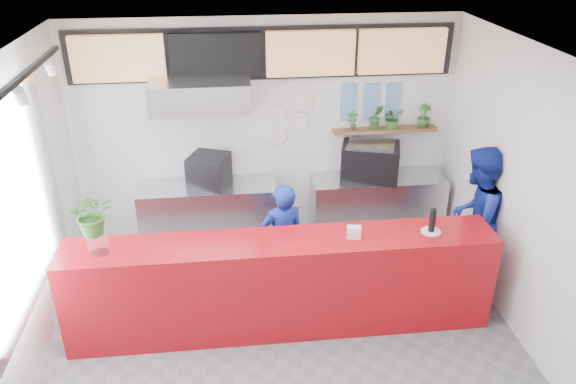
% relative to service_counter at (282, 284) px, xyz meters
% --- Properties ---
extents(floor, '(5.00, 5.00, 0.00)m').
position_rel_service_counter_xyz_m(floor, '(0.00, -0.40, -0.55)').
color(floor, slate).
rests_on(floor, ground).
extents(ceiling, '(5.00, 5.00, 0.00)m').
position_rel_service_counter_xyz_m(ceiling, '(0.00, -0.40, 2.45)').
color(ceiling, silver).
extents(wall_back, '(5.00, 0.00, 5.00)m').
position_rel_service_counter_xyz_m(wall_back, '(0.00, 2.10, 0.95)').
color(wall_back, white).
rests_on(wall_back, ground).
extents(wall_left, '(0.00, 5.00, 5.00)m').
position_rel_service_counter_xyz_m(wall_left, '(-2.50, -0.40, 0.95)').
color(wall_left, white).
rests_on(wall_left, ground).
extents(wall_right, '(0.00, 5.00, 5.00)m').
position_rel_service_counter_xyz_m(wall_right, '(2.50, -0.40, 0.95)').
color(wall_right, white).
rests_on(wall_right, ground).
extents(service_counter, '(4.50, 0.60, 1.10)m').
position_rel_service_counter_xyz_m(service_counter, '(0.00, 0.00, 0.00)').
color(service_counter, '#A30B13').
rests_on(service_counter, ground).
extents(cream_band, '(5.00, 0.02, 0.80)m').
position_rel_service_counter_xyz_m(cream_band, '(0.00, 2.09, 2.05)').
color(cream_band, beige).
rests_on(cream_band, wall_back).
extents(prep_bench, '(1.80, 0.60, 0.90)m').
position_rel_service_counter_xyz_m(prep_bench, '(-0.80, 1.80, -0.10)').
color(prep_bench, '#B2B5BA').
rests_on(prep_bench, ground).
extents(panini_oven, '(0.60, 0.60, 0.42)m').
position_rel_service_counter_xyz_m(panini_oven, '(-0.76, 1.80, 0.56)').
color(panini_oven, black).
rests_on(panini_oven, prep_bench).
extents(extraction_hood, '(1.20, 0.70, 0.35)m').
position_rel_service_counter_xyz_m(extraction_hood, '(-0.80, 1.75, 1.60)').
color(extraction_hood, '#B2B5BA').
rests_on(extraction_hood, ceiling).
extents(hood_lip, '(1.20, 0.69, 0.31)m').
position_rel_service_counter_xyz_m(hood_lip, '(-0.80, 1.75, 1.40)').
color(hood_lip, '#B2B5BA').
rests_on(hood_lip, ceiling).
extents(right_bench, '(1.80, 0.60, 0.90)m').
position_rel_service_counter_xyz_m(right_bench, '(1.50, 1.80, -0.10)').
color(right_bench, '#B2B5BA').
rests_on(right_bench, ground).
extents(espresso_machine, '(0.86, 0.71, 0.48)m').
position_rel_service_counter_xyz_m(espresso_machine, '(1.37, 1.80, 0.59)').
color(espresso_machine, black).
rests_on(espresso_machine, right_bench).
extents(espresso_tray, '(0.71, 0.60, 0.06)m').
position_rel_service_counter_xyz_m(espresso_tray, '(1.37, 1.80, 0.83)').
color(espresso_tray, '#A6A9AE').
rests_on(espresso_tray, espresso_machine).
extents(herb_shelf, '(1.40, 0.18, 0.04)m').
position_rel_service_counter_xyz_m(herb_shelf, '(1.60, 2.00, 0.95)').
color(herb_shelf, brown).
rests_on(herb_shelf, wall_back).
extents(menu_board_far_left, '(1.10, 0.10, 0.55)m').
position_rel_service_counter_xyz_m(menu_board_far_left, '(-1.75, 1.98, 2.00)').
color(menu_board_far_left, tan).
rests_on(menu_board_far_left, wall_back).
extents(menu_board_mid_left, '(1.10, 0.10, 0.55)m').
position_rel_service_counter_xyz_m(menu_board_mid_left, '(-0.59, 1.98, 2.00)').
color(menu_board_mid_left, black).
rests_on(menu_board_mid_left, wall_back).
extents(menu_board_mid_right, '(1.10, 0.10, 0.55)m').
position_rel_service_counter_xyz_m(menu_board_mid_right, '(0.57, 1.98, 2.00)').
color(menu_board_mid_right, tan).
rests_on(menu_board_mid_right, wall_back).
extents(menu_board_far_right, '(1.10, 0.10, 0.55)m').
position_rel_service_counter_xyz_m(menu_board_far_right, '(1.73, 1.98, 2.00)').
color(menu_board_far_right, tan).
rests_on(menu_board_far_right, wall_back).
extents(soffit, '(4.80, 0.04, 0.65)m').
position_rel_service_counter_xyz_m(soffit, '(0.00, 2.06, 2.00)').
color(soffit, black).
rests_on(soffit, wall_back).
extents(window_pane, '(0.04, 2.20, 1.90)m').
position_rel_service_counter_xyz_m(window_pane, '(-2.47, -0.10, 1.15)').
color(window_pane, silver).
rests_on(window_pane, wall_left).
extents(window_frame, '(0.03, 2.30, 2.00)m').
position_rel_service_counter_xyz_m(window_frame, '(-2.45, -0.10, 1.15)').
color(window_frame, '#B2B5BA').
rests_on(window_frame, wall_left).
extents(track_rail, '(0.05, 2.40, 0.04)m').
position_rel_service_counter_xyz_m(track_rail, '(-2.10, -0.40, 2.39)').
color(track_rail, black).
rests_on(track_rail, ceiling).
extents(dec_plate_a, '(0.24, 0.03, 0.24)m').
position_rel_service_counter_xyz_m(dec_plate_a, '(0.15, 2.07, 1.20)').
color(dec_plate_a, silver).
rests_on(dec_plate_a, wall_back).
extents(dec_plate_b, '(0.24, 0.03, 0.24)m').
position_rel_service_counter_xyz_m(dec_plate_b, '(0.45, 2.07, 1.10)').
color(dec_plate_b, silver).
rests_on(dec_plate_b, wall_back).
extents(dec_plate_c, '(0.24, 0.03, 0.24)m').
position_rel_service_counter_xyz_m(dec_plate_c, '(0.15, 2.07, 0.90)').
color(dec_plate_c, silver).
rests_on(dec_plate_c, wall_back).
extents(dec_plate_d, '(0.24, 0.03, 0.24)m').
position_rel_service_counter_xyz_m(dec_plate_d, '(0.50, 2.07, 1.35)').
color(dec_plate_d, silver).
rests_on(dec_plate_d, wall_back).
extents(photo_frame_a, '(0.20, 0.02, 0.25)m').
position_rel_service_counter_xyz_m(photo_frame_a, '(1.10, 2.08, 1.45)').
color(photo_frame_a, '#598CBF').
rests_on(photo_frame_a, wall_back).
extents(photo_frame_b, '(0.20, 0.02, 0.25)m').
position_rel_service_counter_xyz_m(photo_frame_b, '(1.40, 2.08, 1.45)').
color(photo_frame_b, '#598CBF').
rests_on(photo_frame_b, wall_back).
extents(photo_frame_c, '(0.20, 0.02, 0.25)m').
position_rel_service_counter_xyz_m(photo_frame_c, '(1.70, 2.08, 1.45)').
color(photo_frame_c, '#598CBF').
rests_on(photo_frame_c, wall_back).
extents(photo_frame_d, '(0.20, 0.02, 0.25)m').
position_rel_service_counter_xyz_m(photo_frame_d, '(1.10, 2.08, 1.20)').
color(photo_frame_d, '#598CBF').
rests_on(photo_frame_d, wall_back).
extents(photo_frame_e, '(0.20, 0.02, 0.25)m').
position_rel_service_counter_xyz_m(photo_frame_e, '(1.40, 2.08, 1.20)').
color(photo_frame_e, '#598CBF').
rests_on(photo_frame_e, wall_back).
extents(photo_frame_f, '(0.20, 0.02, 0.25)m').
position_rel_service_counter_xyz_m(photo_frame_f, '(1.70, 2.08, 1.20)').
color(photo_frame_f, '#598CBF').
rests_on(photo_frame_f, wall_back).
extents(staff_center, '(0.59, 0.45, 1.45)m').
position_rel_service_counter_xyz_m(staff_center, '(0.07, 0.59, 0.17)').
color(staff_center, navy).
rests_on(staff_center, ground).
extents(staff_right, '(1.10, 1.07, 1.78)m').
position_rel_service_counter_xyz_m(staff_right, '(2.33, 0.57, 0.34)').
color(staff_right, navy).
rests_on(staff_right, ground).
extents(herb_a, '(0.15, 0.12, 0.26)m').
position_rel_service_counter_xyz_m(herb_a, '(1.15, 2.00, 1.10)').
color(herb_a, '#2F5F21').
rests_on(herb_a, herb_shelf).
extents(herb_b, '(0.19, 0.16, 0.34)m').
position_rel_service_counter_xyz_m(herb_b, '(1.47, 2.00, 1.14)').
color(herb_b, '#2F5F21').
rests_on(herb_b, herb_shelf).
extents(herb_c, '(0.32, 0.29, 0.30)m').
position_rel_service_counter_xyz_m(herb_c, '(1.70, 2.00, 1.12)').
color(herb_c, '#2F5F21').
rests_on(herb_c, herb_shelf).
extents(herb_d, '(0.18, 0.17, 0.31)m').
position_rel_service_counter_xyz_m(herb_d, '(2.12, 2.00, 1.13)').
color(herb_d, '#2F5F21').
rests_on(herb_d, herb_shelf).
extents(glass_vase, '(0.27, 0.27, 0.25)m').
position_rel_service_counter_xyz_m(glass_vase, '(-1.82, -0.03, 0.67)').
color(glass_vase, silver).
rests_on(glass_vase, service_counter).
extents(basil_vase, '(0.49, 0.46, 0.44)m').
position_rel_service_counter_xyz_m(basil_vase, '(-1.82, -0.03, 0.99)').
color(basil_vase, '#2F5F21').
rests_on(basil_vase, glass_vase).
extents(napkin_holder, '(0.16, 0.12, 0.13)m').
position_rel_service_counter_xyz_m(napkin_holder, '(0.75, -0.03, 0.61)').
color(napkin_holder, silver).
rests_on(napkin_holder, service_counter).
extents(white_plate, '(0.27, 0.27, 0.02)m').
position_rel_service_counter_xyz_m(white_plate, '(1.58, -0.01, 0.56)').
color(white_plate, silver).
rests_on(white_plate, service_counter).
extents(pepper_mill, '(0.08, 0.08, 0.26)m').
position_rel_service_counter_xyz_m(pepper_mill, '(1.58, -0.01, 0.69)').
color(pepper_mill, black).
rests_on(pepper_mill, white_plate).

